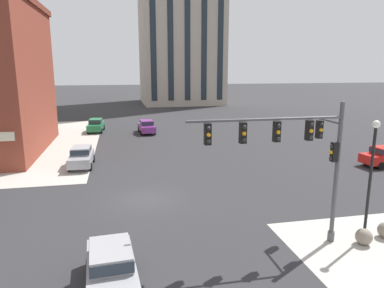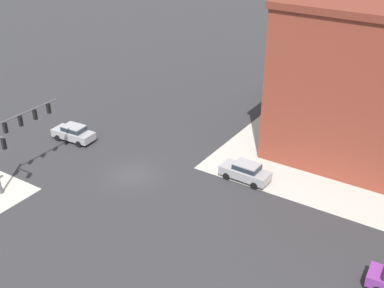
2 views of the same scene
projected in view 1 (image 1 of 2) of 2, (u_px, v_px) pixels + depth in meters
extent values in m
plane|color=#2D2D30|center=(147.00, 199.00, 22.43)|extent=(320.00, 320.00, 0.00)
cylinder|color=#4C4C51|center=(331.00, 236.00, 16.99)|extent=(0.32, 0.32, 0.50)
cylinder|color=#4C4C51|center=(336.00, 174.00, 16.33)|extent=(0.20, 0.20, 6.70)
cylinder|color=#4C4C51|center=(267.00, 119.00, 15.06)|extent=(7.10, 0.12, 0.12)
cylinder|color=#4C4C51|center=(329.00, 121.00, 16.69)|extent=(0.11, 1.80, 0.11)
cube|color=black|center=(309.00, 130.00, 15.58)|extent=(0.28, 0.28, 0.90)
sphere|color=#282828|center=(312.00, 125.00, 15.37)|extent=(0.18, 0.18, 0.18)
sphere|color=orange|center=(311.00, 131.00, 15.43)|extent=(0.18, 0.18, 0.18)
sphere|color=#282828|center=(311.00, 137.00, 15.48)|extent=(0.18, 0.18, 0.18)
cube|color=black|center=(277.00, 132.00, 15.27)|extent=(0.28, 0.28, 0.90)
sphere|color=#282828|center=(279.00, 126.00, 15.06)|extent=(0.18, 0.18, 0.18)
sphere|color=orange|center=(278.00, 132.00, 15.12)|extent=(0.18, 0.18, 0.18)
sphere|color=#282828|center=(278.00, 139.00, 15.18)|extent=(0.18, 0.18, 0.18)
cube|color=black|center=(243.00, 133.00, 14.97)|extent=(0.28, 0.28, 0.90)
sphere|color=#282828|center=(244.00, 127.00, 14.75)|extent=(0.18, 0.18, 0.18)
sphere|color=orange|center=(244.00, 134.00, 14.81)|extent=(0.18, 0.18, 0.18)
sphere|color=#282828|center=(244.00, 140.00, 14.87)|extent=(0.18, 0.18, 0.18)
cube|color=black|center=(208.00, 134.00, 14.66)|extent=(0.28, 0.28, 0.90)
sphere|color=#282828|center=(209.00, 128.00, 14.45)|extent=(0.18, 0.18, 0.18)
sphere|color=orange|center=(209.00, 135.00, 14.51)|extent=(0.18, 0.18, 0.18)
sphere|color=#282828|center=(208.00, 142.00, 14.56)|extent=(0.18, 0.18, 0.18)
cube|color=black|center=(334.00, 152.00, 16.07)|extent=(0.28, 0.28, 0.90)
sphere|color=#282828|center=(332.00, 146.00, 15.98)|extent=(0.18, 0.18, 0.18)
sphere|color=orange|center=(331.00, 152.00, 16.03)|extent=(0.18, 0.18, 0.18)
sphere|color=#282828|center=(331.00, 158.00, 16.09)|extent=(0.18, 0.18, 0.18)
cube|color=black|center=(319.00, 129.00, 17.58)|extent=(0.28, 0.28, 0.90)
sphere|color=#282828|center=(321.00, 124.00, 17.36)|extent=(0.18, 0.18, 0.18)
sphere|color=orange|center=(321.00, 130.00, 17.42)|extent=(0.18, 0.18, 0.18)
sphere|color=#282828|center=(321.00, 136.00, 17.48)|extent=(0.18, 0.18, 0.18)
sphere|color=gray|center=(364.00, 237.00, 16.62)|extent=(0.78, 0.78, 0.78)
cylinder|color=black|center=(369.00, 185.00, 16.70)|extent=(0.14, 0.14, 5.48)
sphere|color=white|center=(376.00, 124.00, 16.09)|extent=(0.36, 0.36, 0.36)
cube|color=#99999E|center=(81.00, 158.00, 29.79)|extent=(1.85, 4.43, 0.76)
cube|color=#99999E|center=(81.00, 150.00, 29.79)|extent=(1.54, 2.14, 0.60)
cube|color=#232D38|center=(81.00, 150.00, 29.79)|extent=(1.57, 2.23, 0.40)
cylinder|color=black|center=(90.00, 167.00, 28.71)|extent=(0.23, 0.64, 0.64)
cylinder|color=black|center=(69.00, 168.00, 28.41)|extent=(0.23, 0.64, 0.64)
cylinder|color=black|center=(93.00, 158.00, 31.33)|extent=(0.23, 0.64, 0.64)
cylinder|color=black|center=(74.00, 159.00, 31.03)|extent=(0.23, 0.64, 0.64)
cube|color=#7A3389|center=(147.00, 128.00, 45.16)|extent=(2.02, 4.50, 0.76)
cube|color=#7A3389|center=(147.00, 123.00, 44.87)|extent=(1.62, 2.20, 0.60)
cube|color=#232D38|center=(147.00, 123.00, 44.87)|extent=(1.66, 2.29, 0.40)
cylinder|color=black|center=(139.00, 129.00, 46.31)|extent=(0.26, 0.65, 0.64)
cylinder|color=black|center=(151.00, 129.00, 46.74)|extent=(0.26, 0.65, 0.64)
cylinder|color=black|center=(141.00, 133.00, 43.74)|extent=(0.26, 0.65, 0.64)
cylinder|color=black|center=(155.00, 132.00, 44.17)|extent=(0.26, 0.65, 0.64)
cylinder|color=black|center=(366.00, 161.00, 30.46)|extent=(0.65, 0.27, 0.64)
cylinder|color=black|center=(381.00, 166.00, 28.89)|extent=(0.65, 0.27, 0.64)
cube|color=#99999E|center=(112.00, 273.00, 13.10)|extent=(2.05, 4.51, 0.76)
cube|color=#99999E|center=(111.00, 255.00, 13.10)|extent=(1.64, 2.21, 0.60)
cube|color=#232D38|center=(111.00, 255.00, 13.10)|extent=(1.68, 2.30, 0.40)
cylinder|color=black|center=(131.00, 261.00, 14.69)|extent=(0.26, 0.65, 0.64)
cylinder|color=black|center=(89.00, 267.00, 14.25)|extent=(0.26, 0.65, 0.64)
cube|color=#1E6B3D|center=(96.00, 126.00, 46.15)|extent=(2.09, 4.52, 0.76)
cube|color=#1E6B3D|center=(96.00, 121.00, 46.15)|extent=(1.65, 2.22, 0.60)
cube|color=#232D38|center=(96.00, 121.00, 46.15)|extent=(1.70, 2.31, 0.40)
cylinder|color=black|center=(101.00, 131.00, 45.01)|extent=(0.27, 0.66, 0.64)
cylinder|color=black|center=(88.00, 131.00, 44.80)|extent=(0.27, 0.66, 0.64)
cylinder|color=black|center=(104.00, 127.00, 47.65)|extent=(0.27, 0.66, 0.64)
cylinder|color=black|center=(91.00, 128.00, 47.45)|extent=(0.27, 0.66, 0.64)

